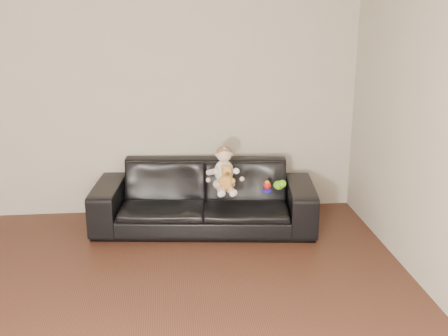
{
  "coord_description": "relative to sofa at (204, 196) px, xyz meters",
  "views": [
    {
      "loc": [
        0.54,
        -2.94,
        2.19
      ],
      "look_at": [
        1.06,
        2.15,
        0.63
      ],
      "focal_mm": 45.0,
      "sensor_mm": 36.0,
      "label": 1
    }
  ],
  "objects": [
    {
      "name": "toy_blue_disc",
      "position": [
        0.59,
        -0.2,
        0.11
      ],
      "size": [
        0.11,
        0.11,
        0.01
      ],
      "primitive_type": "cylinder",
      "rotation": [
        0.0,
        0.0,
        -0.25
      ],
      "color": "#1B1ED8",
      "rests_on": "sofa"
    },
    {
      "name": "sofa",
      "position": [
        0.0,
        0.0,
        0.0
      ],
      "size": [
        2.23,
        1.08,
        0.63
      ],
      "primitive_type": "imported",
      "rotation": [
        0.0,
        0.0,
        -0.12
      ],
      "color": "black",
      "rests_on": "floor"
    },
    {
      "name": "baby",
      "position": [
        0.19,
        -0.12,
        0.29
      ],
      "size": [
        0.31,
        0.38,
        0.43
      ],
      "rotation": [
        0.0,
        0.0,
        0.17
      ],
      "color": "#F8D2D7",
      "rests_on": "sofa"
    },
    {
      "name": "toy_green",
      "position": [
        0.71,
        -0.15,
        0.14
      ],
      "size": [
        0.13,
        0.14,
        0.09
      ],
      "primitive_type": "ellipsoid",
      "rotation": [
        0.0,
        0.0,
        0.21
      ],
      "color": "#65CA17",
      "rests_on": "sofa"
    },
    {
      "name": "wall_back",
      "position": [
        -0.88,
        0.5,
        0.99
      ],
      "size": [
        5.0,
        0.0,
        5.0
      ],
      "primitive_type": "plane",
      "rotation": [
        1.57,
        0.0,
        0.0
      ],
      "color": "#B4AA97",
      "rests_on": "ground"
    },
    {
      "name": "toy_rattle",
      "position": [
        0.6,
        -0.13,
        0.14
      ],
      "size": [
        0.09,
        0.09,
        0.08
      ],
      "primitive_type": "sphere",
      "rotation": [
        0.0,
        0.0,
        -0.23
      ],
      "color": "red",
      "rests_on": "sofa"
    },
    {
      "name": "teddy_bear",
      "position": [
        0.2,
        -0.25,
        0.27
      ],
      "size": [
        0.16,
        0.16,
        0.25
      ],
      "rotation": [
        0.0,
        0.0,
        0.32
      ],
      "color": "#C38337",
      "rests_on": "sofa"
    }
  ]
}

